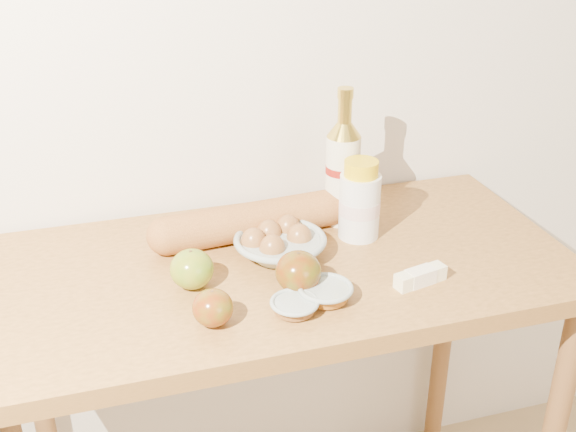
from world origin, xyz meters
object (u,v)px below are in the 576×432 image
object	(u,v)px
bourbon_bottle	(343,170)
egg_bowl	(279,243)
cream_bottle	(360,202)
baguette	(260,220)
table	(284,311)

from	to	relation	value
bourbon_bottle	egg_bowl	world-z (taller)	bourbon_bottle
bourbon_bottle	cream_bottle	bearing A→B (deg)	-60.74
egg_bowl	baguette	world-z (taller)	baguette
table	egg_bowl	world-z (taller)	egg_bowl
bourbon_bottle	baguette	distance (m)	0.22
egg_bowl	baguette	distance (m)	0.09
egg_bowl	baguette	bearing A→B (deg)	100.45
egg_bowl	baguette	xyz separation A→B (m)	(-0.02, 0.09, 0.01)
bourbon_bottle	cream_bottle	xyz separation A→B (m)	(0.01, -0.08, -0.05)
baguette	cream_bottle	bearing A→B (deg)	-20.51
cream_bottle	baguette	distance (m)	0.22
table	egg_bowl	bearing A→B (deg)	93.90
cream_bottle	baguette	bearing A→B (deg)	-177.75
table	egg_bowl	size ratio (longest dim) A/B	4.65
table	bourbon_bottle	size ratio (longest dim) A/B	3.80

